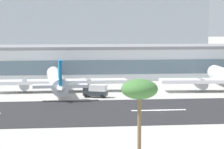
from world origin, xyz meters
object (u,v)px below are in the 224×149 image
object	(u,v)px
distant_hotel_block	(82,25)
airliner_blue_tail_gate_0	(57,81)
service_box_truck_0	(95,90)
terminal_building	(121,62)
palm_tree_3	(139,91)

from	to	relation	value
distant_hotel_block	airliner_blue_tail_gate_0	size ratio (longest dim) A/B	2.99
distant_hotel_block	airliner_blue_tail_gate_0	world-z (taller)	distant_hotel_block
distant_hotel_block	airliner_blue_tail_gate_0	bearing A→B (deg)	-96.39
distant_hotel_block	service_box_truck_0	bearing A→B (deg)	-93.09
terminal_building	palm_tree_3	distance (m)	120.76
airliner_blue_tail_gate_0	service_box_truck_0	bearing A→B (deg)	-142.47
service_box_truck_0	airliner_blue_tail_gate_0	bearing A→B (deg)	-28.22
terminal_building	airliner_blue_tail_gate_0	bearing A→B (deg)	-120.40
airliner_blue_tail_gate_0	palm_tree_3	xyz separation A→B (m)	(8.70, -80.14, 6.68)
service_box_truck_0	distant_hotel_block	bearing A→B (deg)	-69.89
terminal_building	distant_hotel_block	size ratio (longest dim) A/B	1.12
distant_hotel_block	airliner_blue_tail_gate_0	xyz separation A→B (m)	(-19.45, -173.72, -14.88)
terminal_building	airliner_blue_tail_gate_0	xyz separation A→B (m)	(-23.27, -39.66, -2.43)
terminal_building	service_box_truck_0	xyz separation A→B (m)	(-13.85, -51.48, -3.84)
palm_tree_3	airliner_blue_tail_gate_0	bearing A→B (deg)	96.20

